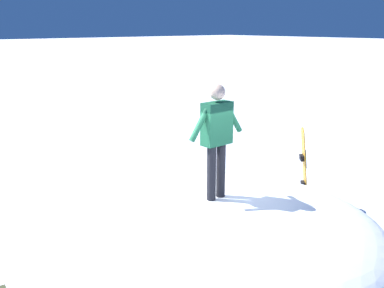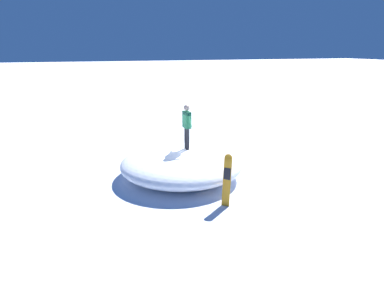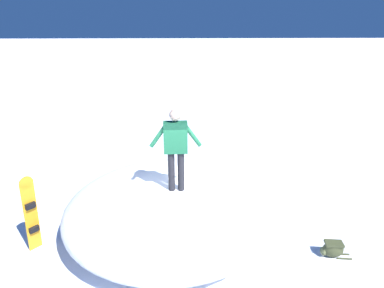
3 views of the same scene
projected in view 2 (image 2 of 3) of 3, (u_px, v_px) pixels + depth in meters
name	position (u px, v px, depth m)	size (l,w,h in m)	color
ground	(190.00, 177.00, 13.23)	(240.00, 240.00, 0.00)	white
snow_mound	(181.00, 164.00, 13.11)	(4.80, 4.74, 1.12)	white
snowboarder_standing	(187.00, 124.00, 12.86)	(1.06, 0.23, 1.77)	black
snowboard_primary_upright	(227.00, 179.00, 10.69)	(0.34, 0.34, 1.74)	orange
backpack_near	(185.00, 148.00, 16.54)	(0.63, 0.30, 0.35)	#383D23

